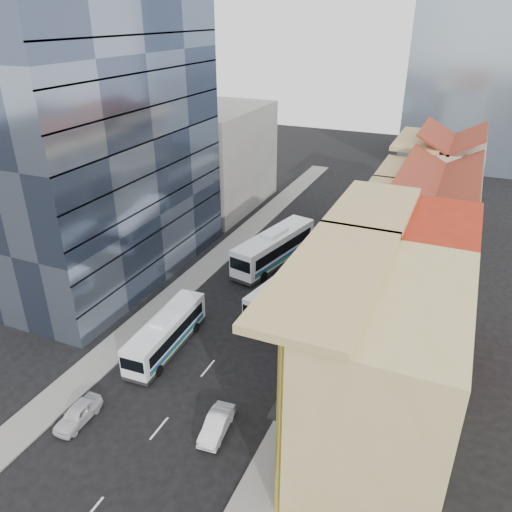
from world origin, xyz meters
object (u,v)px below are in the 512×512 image
at_px(shophouse_tan, 386,378).
at_px(bus_left_far, 274,247).
at_px(bus_right, 281,292).
at_px(sedan_left, 78,414).
at_px(sedan_right, 217,424).
at_px(bus_left_near, 166,333).
at_px(office_tower, 101,134).

relative_size(shophouse_tan, bus_left_far, 1.11).
distance_m(bus_left_far, bus_right, 9.13).
xyz_separation_m(bus_right, sedan_left, (-7.50, -19.81, -0.91)).
height_order(bus_left_far, sedan_right, bus_left_far).
bearing_deg(sedan_right, bus_left_near, 134.77).
xyz_separation_m(bus_left_far, bus_right, (4.00, -8.20, -0.45)).
bearing_deg(sedan_right, bus_left_far, 96.83).
bearing_deg(office_tower, bus_right, 0.49).
bearing_deg(office_tower, shophouse_tan, -24.30).
xyz_separation_m(bus_left_far, sedan_left, (-3.50, -28.00, -1.36)).
relative_size(bus_left_far, bus_right, 1.29).
relative_size(shophouse_tan, sedan_left, 3.57).
xyz_separation_m(shophouse_tan, sedan_left, (-19.50, -5.64, -5.33)).
height_order(bus_left_near, sedan_right, bus_left_near).
distance_m(bus_left_near, sedan_left, 9.71).
bearing_deg(sedan_right, sedan_left, -168.53).
relative_size(bus_left_far, sedan_left, 3.23).
distance_m(shophouse_tan, office_tower, 35.19).
bearing_deg(bus_left_near, sedan_right, -41.62).
relative_size(office_tower, bus_right, 3.05).
bearing_deg(bus_left_far, bus_right, -51.74).
height_order(bus_left_far, bus_right, bus_left_far).
height_order(shophouse_tan, bus_left_near, shophouse_tan).
bearing_deg(bus_left_near, shophouse_tan, -14.73).
bearing_deg(shophouse_tan, office_tower, 155.70).
bearing_deg(sedan_left, bus_left_near, 82.16).
bearing_deg(bus_right, office_tower, -168.60).
relative_size(bus_left_near, bus_left_far, 0.80).
bearing_deg(shophouse_tan, bus_right, 130.27).
bearing_deg(bus_left_near, office_tower, 138.88).
bearing_deg(bus_right, bus_left_far, 126.92).
height_order(office_tower, bus_left_far, office_tower).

